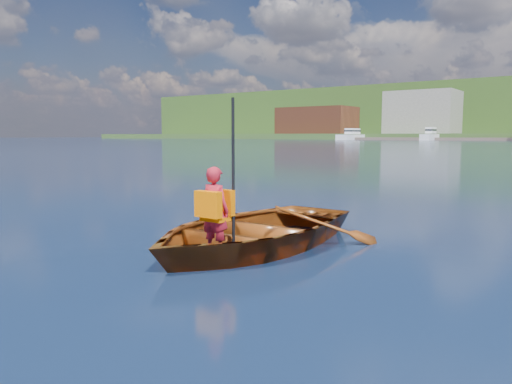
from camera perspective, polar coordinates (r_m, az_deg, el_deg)
name	(u,v)px	position (r m, az deg, el deg)	size (l,w,h in m)	color
ground	(309,273)	(5.46, 6.04, -9.24)	(600.00, 600.00, 0.00)	#13273B
rowboat	(252,230)	(6.63, -0.52, -4.40)	(2.64, 3.66, 0.75)	maroon
child_paddler	(215,209)	(5.78, -4.66, -1.97)	(0.38, 0.34, 1.80)	#AE1A2B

